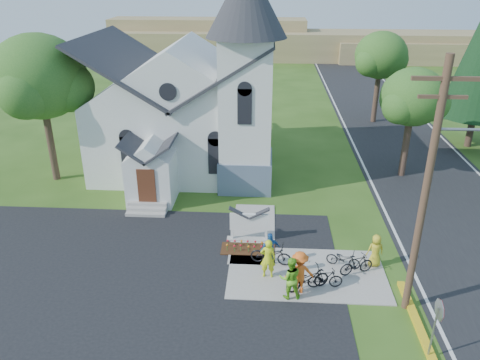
# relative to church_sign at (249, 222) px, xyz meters

# --- Properties ---
(ground) EXTENTS (120.00, 120.00, 0.00)m
(ground) POSITION_rel_church_sign_xyz_m (1.20, -3.20, -1.03)
(ground) COLOR #2F5016
(ground) RESTS_ON ground
(parking_lot) EXTENTS (20.00, 16.00, 0.02)m
(parking_lot) POSITION_rel_church_sign_xyz_m (-5.80, -5.20, -1.02)
(parking_lot) COLOR black
(parking_lot) RESTS_ON ground
(road) EXTENTS (8.00, 90.00, 0.02)m
(road) POSITION_rel_church_sign_xyz_m (11.20, 11.80, -1.02)
(road) COLOR black
(road) RESTS_ON ground
(sidewalk) EXTENTS (7.00, 4.00, 0.05)m
(sidewalk) POSITION_rel_church_sign_xyz_m (2.70, -2.70, -1.00)
(sidewalk) COLOR gray
(sidewalk) RESTS_ON ground
(church) EXTENTS (12.35, 12.00, 13.00)m
(church) POSITION_rel_church_sign_xyz_m (-4.28, 9.28, 4.22)
(church) COLOR white
(church) RESTS_ON ground
(church_sign) EXTENTS (2.20, 0.40, 1.70)m
(church_sign) POSITION_rel_church_sign_xyz_m (0.00, 0.00, 0.00)
(church_sign) COLOR gray
(church_sign) RESTS_ON ground
(flower_bed) EXTENTS (2.60, 1.10, 0.07)m
(flower_bed) POSITION_rel_church_sign_xyz_m (0.00, -0.90, -0.99)
(flower_bed) COLOR #3C1E10
(flower_bed) RESTS_ON ground
(utility_pole) EXTENTS (3.45, 0.28, 10.00)m
(utility_pole) POSITION_rel_church_sign_xyz_m (6.56, -4.70, 4.38)
(utility_pole) COLOR #4B3325
(utility_pole) RESTS_ON ground
(stop_sign) EXTENTS (0.11, 0.76, 2.48)m
(stop_sign) POSITION_rel_church_sign_xyz_m (6.63, -7.40, 0.75)
(stop_sign) COLOR gray
(stop_sign) RESTS_ON ground
(tree_lot_corner) EXTENTS (5.60, 5.60, 9.15)m
(tree_lot_corner) POSITION_rel_church_sign_xyz_m (-12.80, 6.80, 5.58)
(tree_lot_corner) COLOR #36251D
(tree_lot_corner) RESTS_ON ground
(tree_road_near) EXTENTS (4.00, 4.00, 7.05)m
(tree_road_near) POSITION_rel_church_sign_xyz_m (9.70, 8.80, 4.18)
(tree_road_near) COLOR #36251D
(tree_road_near) RESTS_ON ground
(tree_road_mid) EXTENTS (4.40, 4.40, 7.80)m
(tree_road_mid) POSITION_rel_church_sign_xyz_m (10.20, 20.80, 4.75)
(tree_road_mid) COLOR #36251D
(tree_road_mid) RESTS_ON ground
(distant_hills) EXTENTS (61.00, 10.00, 5.60)m
(distant_hills) POSITION_rel_church_sign_xyz_m (4.56, 53.13, 1.15)
(distant_hills) COLOR olive
(distant_hills) RESTS_ON ground
(cyclist_0) EXTENTS (0.68, 0.45, 1.86)m
(cyclist_0) POSITION_rel_church_sign_xyz_m (0.96, -3.03, -0.05)
(cyclist_0) COLOR #D1E51A
(cyclist_0) RESTS_ON sidewalk
(bike_0) EXTENTS (1.96, 0.94, 0.99)m
(bike_0) POSITION_rel_church_sign_xyz_m (1.09, -2.04, -0.48)
(bike_0) COLOR black
(bike_0) RESTS_ON sidewalk
(cyclist_1) EXTENTS (0.98, 0.81, 1.87)m
(cyclist_1) POSITION_rel_church_sign_xyz_m (1.86, -4.40, -0.04)
(cyclist_1) COLOR #6CC124
(cyclist_1) RESTS_ON sidewalk
(bike_1) EXTENTS (1.54, 0.57, 0.91)m
(bike_1) POSITION_rel_church_sign_xyz_m (3.39, -3.68, -0.52)
(bike_1) COLOR black
(bike_1) RESTS_ON sidewalk
(cyclist_2) EXTENTS (1.02, 0.74, 1.60)m
(cyclist_2) POSITION_rel_church_sign_xyz_m (1.05, -2.07, -0.18)
(cyclist_2) COLOR #225FAB
(cyclist_2) RESTS_ON sidewalk
(bike_2) EXTENTS (2.08, 1.41, 1.03)m
(bike_2) POSITION_rel_church_sign_xyz_m (2.63, -3.83, -0.46)
(bike_2) COLOR black
(bike_2) RESTS_ON sidewalk
(cyclist_3) EXTENTS (1.35, 0.93, 1.91)m
(cyclist_3) POSITION_rel_church_sign_xyz_m (2.26, -4.02, -0.02)
(cyclist_3) COLOR orange
(cyclist_3) RESTS_ON sidewalk
(bike_3) EXTENTS (1.67, 1.01, 0.97)m
(bike_3) POSITION_rel_church_sign_xyz_m (4.87, -2.60, -0.49)
(bike_3) COLOR black
(bike_3) RESTS_ON sidewalk
(cyclist_4) EXTENTS (0.83, 0.61, 1.57)m
(cyclist_4) POSITION_rel_church_sign_xyz_m (5.80, -1.89, -0.19)
(cyclist_4) COLOR gold
(cyclist_4) RESTS_ON sidewalk
(bike_4) EXTENTS (1.63, 1.01, 0.81)m
(bike_4) POSITION_rel_church_sign_xyz_m (4.38, -2.06, -0.57)
(bike_4) COLOR black
(bike_4) RESTS_ON sidewalk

